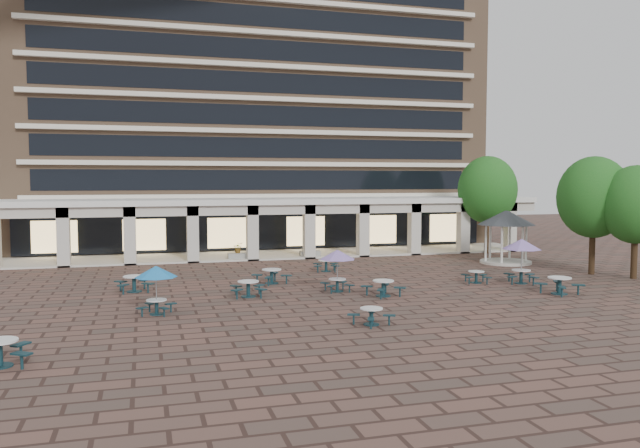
{
  "coord_description": "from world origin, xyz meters",
  "views": [
    {
      "loc": [
        -9.62,
        -31.92,
        5.76
      ],
      "look_at": [
        0.29,
        3.0,
        3.22
      ],
      "focal_mm": 35.0,
      "sensor_mm": 36.0,
      "label": 1
    }
  ],
  "objects_px": {
    "picnic_table_2": "(371,315)",
    "planter_right": "(310,251)",
    "picnic_table_1": "(383,287)",
    "gazebo": "(506,224)",
    "planter_left": "(238,253)"
  },
  "relations": [
    {
      "from": "picnic_table_2",
      "to": "planter_right",
      "type": "relative_size",
      "value": 1.25
    },
    {
      "from": "planter_right",
      "to": "picnic_table_1",
      "type": "bearing_deg",
      "value": -91.86
    },
    {
      "from": "picnic_table_1",
      "to": "planter_right",
      "type": "height_order",
      "value": "planter_right"
    },
    {
      "from": "picnic_table_1",
      "to": "gazebo",
      "type": "bearing_deg",
      "value": 20.87
    },
    {
      "from": "picnic_table_1",
      "to": "planter_left",
      "type": "bearing_deg",
      "value": 91.76
    },
    {
      "from": "gazebo",
      "to": "planter_right",
      "type": "height_order",
      "value": "gazebo"
    },
    {
      "from": "picnic_table_2",
      "to": "gazebo",
      "type": "bearing_deg",
      "value": 20.57
    },
    {
      "from": "gazebo",
      "to": "planter_right",
      "type": "distance_m",
      "value": 14.26
    },
    {
      "from": "picnic_table_2",
      "to": "gazebo",
      "type": "xyz_separation_m",
      "value": [
        15.55,
        14.9,
        2.35
      ]
    },
    {
      "from": "planter_right",
      "to": "planter_left",
      "type": "bearing_deg",
      "value": 180.0
    },
    {
      "from": "gazebo",
      "to": "planter_right",
      "type": "bearing_deg",
      "value": 150.82
    },
    {
      "from": "picnic_table_1",
      "to": "planter_right",
      "type": "bearing_deg",
      "value": 73.11
    },
    {
      "from": "gazebo",
      "to": "planter_left",
      "type": "relative_size",
      "value": 2.63
    },
    {
      "from": "picnic_table_1",
      "to": "picnic_table_2",
      "type": "relative_size",
      "value": 1.12
    },
    {
      "from": "picnic_table_1",
      "to": "planter_right",
      "type": "distance_m",
      "value": 16.14
    }
  ]
}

